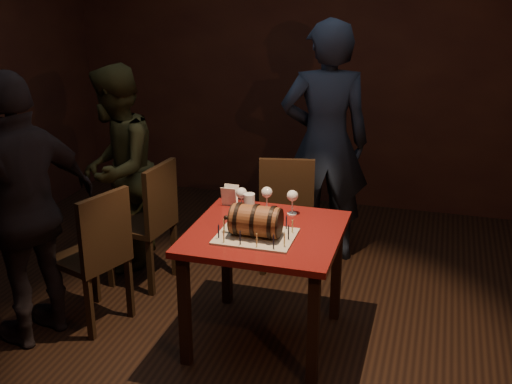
% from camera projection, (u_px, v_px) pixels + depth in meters
% --- Properties ---
extents(room_shell, '(5.04, 5.04, 2.80)m').
position_uv_depth(room_shell, '(248.00, 121.00, 3.68)').
color(room_shell, black).
rests_on(room_shell, ground).
extents(pub_table, '(0.90, 0.90, 0.75)m').
position_uv_depth(pub_table, '(265.00, 247.00, 3.87)').
color(pub_table, '#500D0D').
rests_on(pub_table, ground).
extents(cake_board, '(0.45, 0.35, 0.01)m').
position_uv_depth(cake_board, '(256.00, 236.00, 3.73)').
color(cake_board, '#A89E88').
rests_on(cake_board, pub_table).
extents(barrel_cake, '(0.34, 0.20, 0.20)m').
position_uv_depth(barrel_cake, '(256.00, 221.00, 3.70)').
color(barrel_cake, brown).
rests_on(barrel_cake, cake_board).
extents(birthday_candles, '(0.40, 0.30, 0.09)m').
position_uv_depth(birthday_candles, '(256.00, 229.00, 3.72)').
color(birthday_candles, '#F4EC92').
rests_on(birthday_candles, cake_board).
extents(wine_glass_left, '(0.07, 0.07, 0.16)m').
position_uv_depth(wine_glass_left, '(241.00, 194.00, 4.08)').
color(wine_glass_left, silver).
rests_on(wine_glass_left, pub_table).
extents(wine_glass_mid, '(0.07, 0.07, 0.16)m').
position_uv_depth(wine_glass_mid, '(267.00, 193.00, 4.09)').
color(wine_glass_mid, silver).
rests_on(wine_glass_mid, pub_table).
extents(wine_glass_right, '(0.07, 0.07, 0.16)m').
position_uv_depth(wine_glass_right, '(292.00, 197.00, 4.03)').
color(wine_glass_right, silver).
rests_on(wine_glass_right, pub_table).
extents(pint_of_ale, '(0.07, 0.07, 0.15)m').
position_uv_depth(pint_of_ale, '(249.00, 206.00, 4.01)').
color(pint_of_ale, silver).
rests_on(pint_of_ale, pub_table).
extents(menu_card, '(0.10, 0.05, 0.13)m').
position_uv_depth(menu_card, '(230.00, 196.00, 4.20)').
color(menu_card, white).
rests_on(menu_card, pub_table).
extents(chair_back, '(0.47, 0.47, 0.93)m').
position_uv_depth(chair_back, '(287.00, 207.00, 4.81)').
color(chair_back, black).
rests_on(chair_back, ground).
extents(chair_left_rear, '(0.44, 0.44, 0.93)m').
position_uv_depth(chair_left_rear, '(150.00, 217.00, 4.62)').
color(chair_left_rear, black).
rests_on(chair_left_rear, ground).
extents(chair_left_front, '(0.51, 0.51, 0.93)m').
position_uv_depth(chair_left_front, '(97.00, 251.00, 4.08)').
color(chair_left_front, black).
rests_on(chair_left_front, ground).
extents(person_back, '(0.79, 0.63, 1.89)m').
position_uv_depth(person_back, '(325.00, 143.00, 4.92)').
color(person_back, '#1B2436').
rests_on(person_back, ground).
extents(person_left_rear, '(0.74, 0.87, 1.57)m').
position_uv_depth(person_left_rear, '(117.00, 169.00, 4.83)').
color(person_left_rear, '#35361B').
rests_on(person_left_rear, ground).
extents(person_left_front, '(0.72, 1.08, 1.70)m').
position_uv_depth(person_left_front, '(26.00, 211.00, 3.85)').
color(person_left_front, black).
rests_on(person_left_front, ground).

